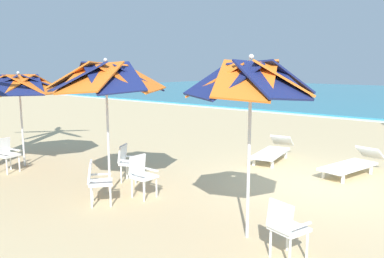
{
  "coord_description": "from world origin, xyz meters",
  "views": [
    {
      "loc": [
        3.21,
        -8.19,
        2.67
      ],
      "look_at": [
        -3.32,
        -0.32,
        1.0
      ],
      "focal_mm": 36.08,
      "sensor_mm": 36.0,
      "label": 1
    }
  ],
  "objects": [
    {
      "name": "ground_plane",
      "position": [
        0.0,
        0.0,
        0.0
      ],
      "size": [
        80.0,
        80.0,
        0.0
      ],
      "primitive_type": "plane",
      "color": "#D3B784"
    },
    {
      "name": "plastic_chair_3",
      "position": [
        -2.47,
        -2.96,
        0.5
      ],
      "size": [
        0.47,
        0.44,
        0.87
      ],
      "color": "white",
      "rests_on": "ground"
    },
    {
      "name": "plastic_chair_1",
      "position": [
        -3.51,
        -2.42,
        0.5
      ],
      "size": [
        0.61,
        0.6,
        0.87
      ],
      "color": "white",
      "rests_on": "ground"
    },
    {
      "name": "beach_umbrella_2",
      "position": [
        -6.77,
        -3.27,
        2.19
      ],
      "size": [
        2.57,
        2.57,
        2.54
      ],
      "color": "silver",
      "rests_on": "ground"
    },
    {
      "name": "plastic_chair_4",
      "position": [
        -6.52,
        -3.85,
        0.5
      ],
      "size": [
        0.53,
        0.51,
        0.87
      ],
      "color": "white",
      "rests_on": "ground"
    },
    {
      "name": "sun_lounger_1",
      "position": [
        0.35,
        1.5,
        0.28
      ],
      "size": [
        1.07,
        2.23,
        0.62
      ],
      "color": "white",
      "rests_on": "ground"
    },
    {
      "name": "sun_lounger_2",
      "position": [
        -1.89,
        1.59,
        0.28
      ],
      "size": [
        0.99,
        2.22,
        0.62
      ],
      "color": "white",
      "rests_on": "ground"
    },
    {
      "name": "beach_umbrella_0",
      "position": [
        0.22,
        -3.22,
        2.45
      ],
      "size": [
        2.01,
        2.01,
        2.84
      ],
      "color": "silver",
      "rests_on": "ground"
    },
    {
      "name": "plastic_chair_0",
      "position": [
        1.0,
        -3.5,
        0.5
      ],
      "size": [
        0.54,
        0.56,
        0.87
      ],
      "color": "white",
      "rests_on": "ground"
    },
    {
      "name": "beach_umbrella_1",
      "position": [
        -3.21,
        -3.2,
        2.43
      ],
      "size": [
        2.45,
        2.45,
        2.83
      ],
      "color": "silver",
      "rests_on": "ground"
    },
    {
      "name": "plastic_chair_2",
      "position": [
        -2.8,
        -3.82,
        0.5
      ],
      "size": [
        0.63,
        0.63,
        0.87
      ],
      "color": "white",
      "rests_on": "ground"
    }
  ]
}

